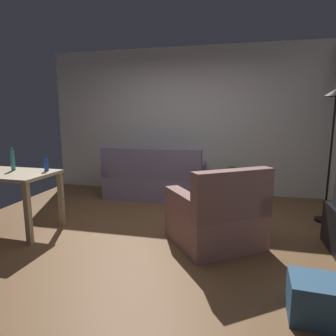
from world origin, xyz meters
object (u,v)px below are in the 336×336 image
couch (155,181)px  potted_plant (232,180)px  torchiere_lamp (334,119)px  bottle_tall (13,160)px  armchair (218,218)px  bottle_blue (46,164)px  storage_box (324,300)px  desk (6,181)px

couch → potted_plant: couch is taller
potted_plant → torchiere_lamp: bearing=-36.3°
potted_plant → bottle_tall: bottle_tall is taller
armchair → bottle_blue: bearing=-35.5°
bottle_tall → torchiere_lamp: bearing=15.5°
storage_box → bottle_blue: bottle_blue is taller
potted_plant → bottle_blue: bottle_blue is taller
couch → potted_plant: (1.35, 0.31, 0.02)m
desk → potted_plant: 3.56m
couch → armchair: (1.22, -1.74, 0.01)m
torchiere_lamp → storage_box: bearing=-105.1°
couch → desk: couch is taller
potted_plant → storage_box: bearing=-77.6°
desk → armchair: (2.65, 0.15, -0.33)m
torchiere_lamp → desk: bearing=-162.9°
potted_plant → bottle_tall: 3.50m
bottle_tall → bottle_blue: bottle_tall is taller
couch → armchair: size_ratio=1.42×
potted_plant → storage_box: size_ratio=1.19×
couch → storage_box: 3.51m
potted_plant → bottle_blue: size_ratio=2.76×
torchiere_lamp → bottle_blue: torchiere_lamp is taller
couch → potted_plant: size_ratio=3.04×
desk → couch: bearing=54.9°
couch → bottle_tall: bottle_tall is taller
desk → storage_box: 3.64m
couch → bottle_blue: 2.03m
couch → storage_box: couch is taller
torchiere_lamp → potted_plant: torchiere_lamp is taller
desk → bottle_tall: bearing=87.2°
potted_plant → bottle_blue: 3.12m
potted_plant → storage_box: potted_plant is taller
torchiere_lamp → potted_plant: size_ratio=3.18×
desk → bottle_blue: size_ratio=5.91×
potted_plant → bottle_blue: bearing=-138.8°
torchiere_lamp → storage_box: (-0.60, -2.21, -1.26)m
bottle_tall → armchair: bearing=0.4°
storage_box → bottle_tall: (-3.46, 1.08, 0.74)m
torchiere_lamp → armchair: torchiere_lamp is taller
torchiere_lamp → storage_box: 2.61m
couch → bottle_tall: (-1.41, -1.76, 0.59)m
storage_box → bottle_tall: 3.70m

